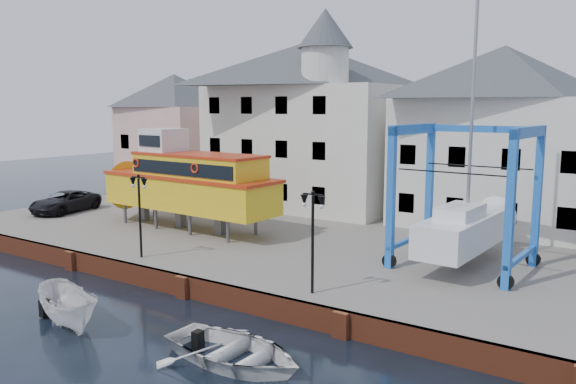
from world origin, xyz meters
The scene contains 13 objects.
ground centered at (0.00, 0.00, 0.00)m, with size 140.00×140.00×0.00m, color black.
hardstanding centered at (0.00, 11.00, 0.50)m, with size 44.00×22.00×1.00m, color #6C665D.
quay_wall centered at (0.00, 0.10, 0.50)m, with size 44.00×0.47×1.00m.
building_pink centered at (-18.00, 18.00, 6.15)m, with size 8.00×7.00×10.30m.
building_white_main centered at (-4.87, 18.39, 7.34)m, with size 14.00×8.30×14.00m.
building_white_right centered at (9.00, 19.00, 6.60)m, with size 12.00×8.00×11.20m.
lamp_post_left centered at (-4.00, 1.20, 4.17)m, with size 1.12×0.32×4.20m.
lamp_post_right centered at (6.00, 1.20, 4.17)m, with size 1.12×0.32×4.20m.
tour_boat centered at (-7.42, 7.51, 3.90)m, with size 14.27×4.15×6.14m.
travel_lift centered at (9.99, 9.07, 3.14)m, with size 6.26×8.58×12.78m.
van centered at (-18.06, 6.77, 1.75)m, with size 2.48×5.37×1.49m, color black.
motorboat_a centered at (-1.40, -4.86, 0.00)m, with size 1.68×4.46×1.72m, color white.
motorboat_b centered at (5.98, -3.84, 0.00)m, with size 3.74×5.24×1.09m, color white.
Camera 1 is at (17.21, -17.60, 8.43)m, focal length 35.00 mm.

